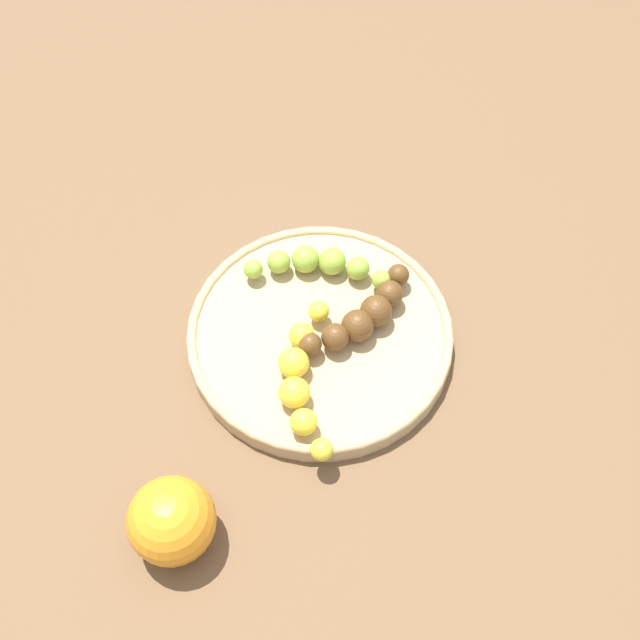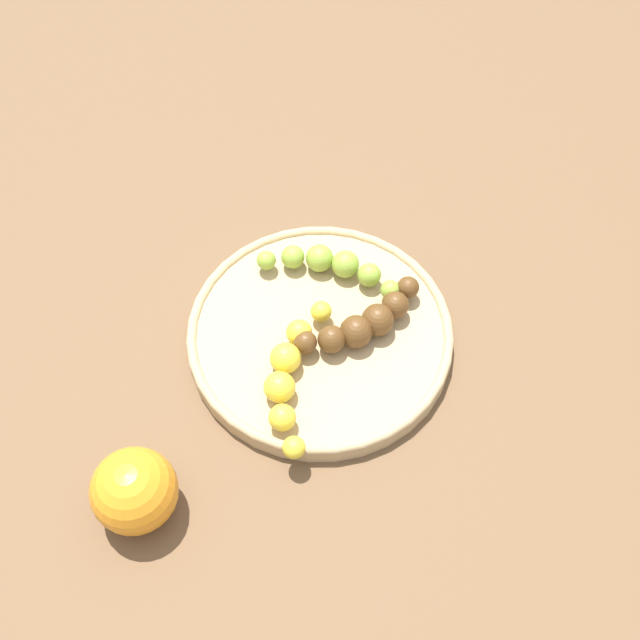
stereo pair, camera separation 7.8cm
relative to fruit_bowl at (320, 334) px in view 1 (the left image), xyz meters
name	(u,v)px [view 1 (the left image)]	position (x,y,z in m)	size (l,w,h in m)	color
ground_plane	(320,340)	(0.00, 0.00, -0.01)	(2.40, 2.40, 0.00)	brown
fruit_bowl	(320,334)	(0.00, 0.00, 0.00)	(0.27, 0.27, 0.02)	tan
banana_green	(318,264)	(-0.01, -0.07, 0.02)	(0.15, 0.06, 0.03)	#8CAD38
banana_yellow	(301,377)	(0.02, 0.06, 0.02)	(0.05, 0.17, 0.03)	yellow
banana_overripe	(364,316)	(-0.04, 0.00, 0.02)	(0.12, 0.10, 0.03)	#593819
orange_fruit	(172,521)	(0.14, 0.19, 0.03)	(0.08, 0.08, 0.08)	orange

